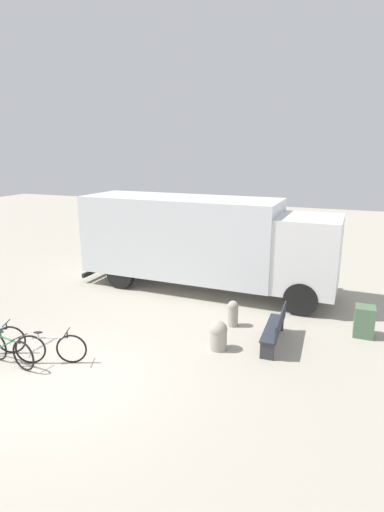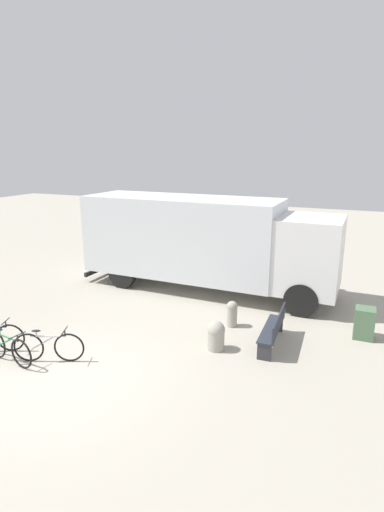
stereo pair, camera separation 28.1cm
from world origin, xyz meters
TOP-DOWN VIEW (x-y plane):
  - ground_plane at (0.00, 0.00)m, footprint 60.00×60.00m
  - delivery_truck at (0.65, 6.73)m, footprint 9.07×2.52m
  - park_bench at (3.92, 3.43)m, footprint 0.46×1.84m
  - bicycle_middle at (-1.65, 0.10)m, footprint 1.67×0.44m
  - bicycle_far at (-0.81, 0.52)m, footprint 1.57×0.71m
  - bollard_near_bench at (2.63, 2.64)m, footprint 0.45×0.45m
  - bollard_far_bench at (2.57, 4.12)m, footprint 0.31×0.31m
  - utility_box at (6.04, 4.80)m, footprint 0.51×0.50m

SIDE VIEW (x-z plane):
  - ground_plane at x=0.00m, z-range 0.00..0.00m
  - bicycle_middle at x=-1.65m, z-range -0.02..0.79m
  - bicycle_far at x=-0.81m, z-range -0.02..0.79m
  - bollard_near_bench at x=2.63m, z-range 0.02..0.77m
  - bollard_far_bench at x=2.57m, z-range 0.03..0.79m
  - utility_box at x=6.04m, z-range 0.00..0.84m
  - park_bench at x=3.92m, z-range 0.04..0.92m
  - delivery_truck at x=0.65m, z-range 0.19..3.48m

